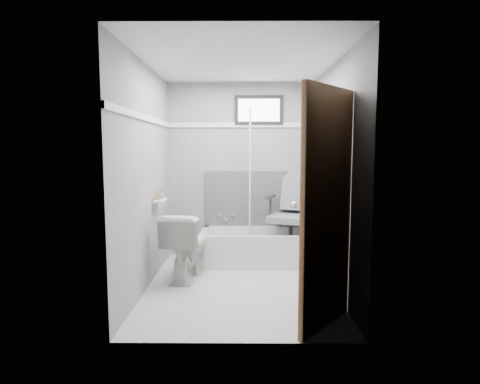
{
  "coord_description": "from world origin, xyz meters",
  "views": [
    {
      "loc": [
        0.03,
        -4.26,
        1.5
      ],
      "look_at": [
        0.0,
        0.35,
        1.0
      ],
      "focal_mm": 30.0,
      "sensor_mm": 36.0,
      "label": 1
    }
  ],
  "objects_px": {
    "bathtub": "(258,247)",
    "soap_bottle_a": "(158,195)",
    "toilet": "(186,246)",
    "soap_bottle_b": "(160,195)",
    "office_chair": "(291,212)",
    "door": "(369,215)"
  },
  "relations": [
    {
      "from": "office_chair",
      "to": "toilet",
      "type": "bearing_deg",
      "value": -131.47
    },
    {
      "from": "toilet",
      "to": "office_chair",
      "type": "bearing_deg",
      "value": -142.91
    },
    {
      "from": "door",
      "to": "toilet",
      "type": "bearing_deg",
      "value": 135.75
    },
    {
      "from": "bathtub",
      "to": "office_chair",
      "type": "bearing_deg",
      "value": 4.38
    },
    {
      "from": "toilet",
      "to": "door",
      "type": "relative_size",
      "value": 0.39
    },
    {
      "from": "office_chair",
      "to": "door",
      "type": "relative_size",
      "value": 0.55
    },
    {
      "from": "bathtub",
      "to": "toilet",
      "type": "xyz_separation_m",
      "value": [
        -0.85,
        -0.65,
        0.17
      ]
    },
    {
      "from": "toilet",
      "to": "door",
      "type": "bearing_deg",
      "value": 144.76
    },
    {
      "from": "soap_bottle_a",
      "to": "toilet",
      "type": "bearing_deg",
      "value": -2.1
    },
    {
      "from": "bathtub",
      "to": "soap_bottle_b",
      "type": "bearing_deg",
      "value": -156.88
    },
    {
      "from": "bathtub",
      "to": "soap_bottle_a",
      "type": "distance_m",
      "value": 1.53
    },
    {
      "from": "bathtub",
      "to": "soap_bottle_a",
      "type": "xyz_separation_m",
      "value": [
        -1.17,
        -0.64,
        0.76
      ]
    },
    {
      "from": "toilet",
      "to": "soap_bottle_b",
      "type": "relative_size",
      "value": 7.61
    },
    {
      "from": "toilet",
      "to": "door",
      "type": "distance_m",
      "value": 2.32
    },
    {
      "from": "bathtub",
      "to": "door",
      "type": "distance_m",
      "value": 2.46
    },
    {
      "from": "soap_bottle_a",
      "to": "soap_bottle_b",
      "type": "bearing_deg",
      "value": 90.0
    },
    {
      "from": "bathtub",
      "to": "toilet",
      "type": "distance_m",
      "value": 1.08
    },
    {
      "from": "bathtub",
      "to": "soap_bottle_a",
      "type": "height_order",
      "value": "soap_bottle_a"
    },
    {
      "from": "toilet",
      "to": "soap_bottle_b",
      "type": "bearing_deg",
      "value": -16.36
    },
    {
      "from": "door",
      "to": "bathtub",
      "type": "bearing_deg",
      "value": 108.75
    },
    {
      "from": "office_chair",
      "to": "toilet",
      "type": "distance_m",
      "value": 1.48
    },
    {
      "from": "office_chair",
      "to": "door",
      "type": "height_order",
      "value": "door"
    }
  ]
}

